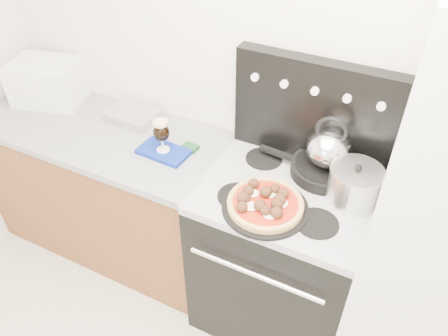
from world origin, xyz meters
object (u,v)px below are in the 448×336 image
Objects in this scene: stove_body at (280,257)px; toaster_oven at (48,82)px; oven_mitt at (164,152)px; skillet at (324,169)px; pizza_pan at (265,207)px; stock_pot at (354,186)px; tea_kettle at (329,146)px; pizza at (265,202)px; base_cabinet at (111,191)px; beer_glass at (162,136)px.

stove_body is 2.32× the size of toaster_oven.
skillet reaches higher than oven_mitt.
pizza_pan is 0.39m from stock_pot.
toaster_oven is 1.65m from tea_kettle.
pizza is (0.00, 0.00, 0.03)m from pizza_pan.
pizza_pan reaches higher than oven_mitt.
beer_glass reaches higher than base_cabinet.
stock_pot is (0.92, 0.06, 0.09)m from oven_mitt.
stove_body is at bearing 74.44° from pizza_pan.
tea_kettle is (0.16, 0.33, 0.16)m from pizza_pan.
beer_glass is 0.47× the size of pizza_pan.
base_cabinet is 6.77× the size of tea_kettle.
toaster_oven reaches higher than pizza_pan.
skillet is at bearing -172.71° from tea_kettle.
base_cabinet is 0.66m from oven_mitt.
oven_mitt is at bearing -4.43° from base_cabinet.
tea_kettle reaches higher than stock_pot.
stove_body is at bearing 0.85° from beer_glass.
oven_mitt is 1.45× the size of beer_glass.
oven_mitt is 0.63m from pizza_pan.
stove_body is 5.01× the size of beer_glass.
beer_glass reaches higher than skillet.
stove_body is 0.67m from tea_kettle.
base_cabinet is 0.74m from toaster_oven.
toaster_oven is 1.74× the size of stock_pot.
toaster_oven is 1.77× the size of tea_kettle.
toaster_oven is 0.90m from oven_mitt.
stove_body is 1.64m from toaster_oven.
base_cabinet is 0.73m from beer_glass.
toaster_oven is at bearing 177.17° from stock_pot.
pizza is at bearing -14.05° from oven_mitt.
stock_pot reaches higher than base_cabinet.
oven_mitt is at bearing 165.95° from pizza.
stock_pot reaches higher than pizza.
pizza is (0.61, -0.15, -0.05)m from beer_glass.
tea_kettle is (1.64, 0.03, 0.06)m from toaster_oven.
toaster_oven is at bearing -171.71° from tea_kettle.
pizza is at bearing -14.05° from beer_glass.
skillet reaches higher than stove_body.
base_cabinet is at bearing -31.20° from toaster_oven.
stock_pot is at bearing 34.52° from pizza_pan.
skillet is at bearing 64.75° from pizza.
pizza is (0.61, -0.15, 0.04)m from oven_mitt.
pizza_pan is 0.03m from pizza.
toaster_oven is at bearing -179.01° from skillet.
tea_kettle reaches higher than skillet.
base_cabinet is 1.39m from tea_kettle.
toaster_oven is 1.52m from pizza.
oven_mitt is at bearing -25.75° from toaster_oven.
toaster_oven is 1.02× the size of pizza_pan.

